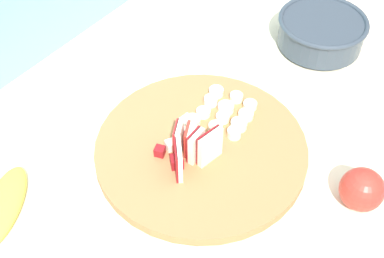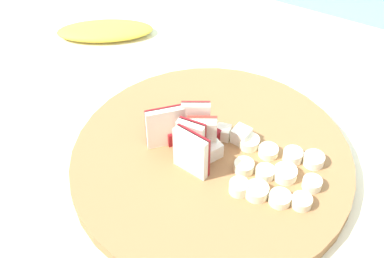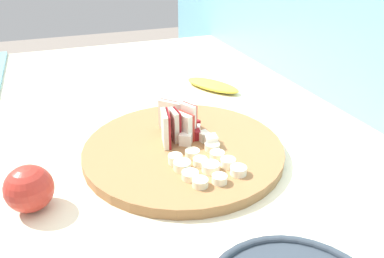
% 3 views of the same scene
% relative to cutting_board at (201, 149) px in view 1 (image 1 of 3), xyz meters
% --- Properties ---
extents(tile_backsplash, '(2.40, 0.04, 1.34)m').
position_rel_cutting_board_xyz_m(tile_backsplash, '(-0.03, 0.43, -0.27)').
color(tile_backsplash, '#6BADC6').
rests_on(tile_backsplash, ground).
extents(cutting_board, '(0.37, 0.37, 0.02)m').
position_rel_cutting_board_xyz_m(cutting_board, '(0.00, 0.00, 0.00)').
color(cutting_board, olive).
rests_on(cutting_board, tiled_countertop).
extents(apple_wedge_fan, '(0.10, 0.07, 0.06)m').
position_rel_cutting_board_xyz_m(apple_wedge_fan, '(-0.03, -0.00, 0.04)').
color(apple_wedge_fan, maroon).
rests_on(apple_wedge_fan, cutting_board).
extents(apple_dice_pile, '(0.11, 0.07, 0.02)m').
position_rel_cutting_board_xyz_m(apple_dice_pile, '(-0.02, 0.03, 0.02)').
color(apple_dice_pile, white).
rests_on(apple_dice_pile, cutting_board).
extents(banana_slice_rows, '(0.12, 0.11, 0.02)m').
position_rel_cutting_board_xyz_m(banana_slice_rows, '(0.08, 0.01, 0.02)').
color(banana_slice_rows, '#F4EAC6').
rests_on(banana_slice_rows, cutting_board).
extents(ceramic_bowl, '(0.19, 0.19, 0.07)m').
position_rel_cutting_board_xyz_m(ceramic_bowl, '(0.39, -0.03, 0.03)').
color(ceramic_bowl, '#2D3842').
rests_on(ceramic_bowl, tiled_countertop).
extents(banana_peel, '(0.17, 0.13, 0.02)m').
position_rel_cutting_board_xyz_m(banana_peel, '(-0.28, 0.18, 0.00)').
color(banana_peel, gold).
rests_on(banana_peel, tiled_countertop).
extents(whole_apple, '(0.07, 0.07, 0.07)m').
position_rel_cutting_board_xyz_m(whole_apple, '(0.07, -0.26, 0.03)').
color(whole_apple, '#B22D23').
rests_on(whole_apple, tiled_countertop).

